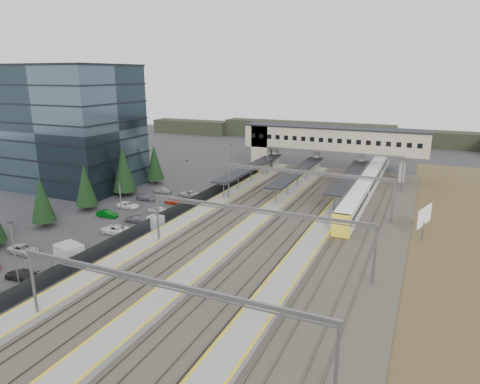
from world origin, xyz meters
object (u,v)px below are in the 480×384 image
at_px(relay_cabin_near, 70,255).
at_px(billboard, 425,217).
at_px(train, 368,183).
at_px(footbridge, 321,141).
at_px(office_building, 71,127).
at_px(relay_cabin_far, 156,222).

relative_size(relay_cabin_near, billboard, 0.72).
distance_m(relay_cabin_near, train, 56.71).
bearing_deg(footbridge, billboard, -54.08).
bearing_deg(relay_cabin_near, billboard, 35.58).
bearing_deg(relay_cabin_near, office_building, 133.07).
relative_size(office_building, train, 0.44).
bearing_deg(office_building, relay_cabin_far, -26.27).
height_order(office_building, relay_cabin_far, office_building).
height_order(train, billboard, billboard).
bearing_deg(train, office_building, -160.75).
height_order(office_building, footbridge, office_building).
bearing_deg(relay_cabin_far, footbridge, 72.75).
relative_size(relay_cabin_near, relay_cabin_far, 1.65).
distance_m(office_building, relay_cabin_far, 35.09).
xyz_separation_m(office_building, train, (56.00, 19.56, -10.30)).
bearing_deg(billboard, footbridge, 125.92).
xyz_separation_m(relay_cabin_far, billboard, (36.80, 13.09, 1.90)).
bearing_deg(footbridge, office_building, -145.53).
height_order(relay_cabin_far, train, train).
bearing_deg(relay_cabin_far, billboard, 19.59).
bearing_deg(relay_cabin_far, train, 52.63).
distance_m(relay_cabin_far, footbridge, 47.34).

